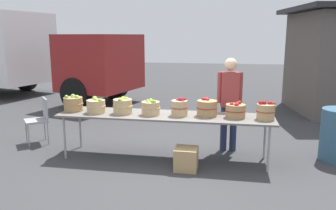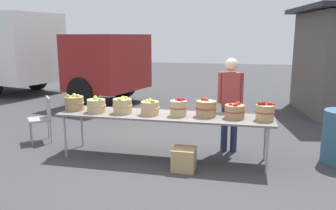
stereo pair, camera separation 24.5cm
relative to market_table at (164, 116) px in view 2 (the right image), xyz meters
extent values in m
plane|color=#38383A|center=(0.00, 0.00, -0.72)|extent=(40.00, 40.00, 0.00)
cube|color=slate|center=(0.00, 0.00, 0.02)|extent=(3.50, 0.76, 0.03)
cylinder|color=#99999E|center=(-1.63, -0.30, -0.36)|extent=(0.04, 0.04, 0.72)
cylinder|color=#99999E|center=(1.63, -0.30, -0.36)|extent=(0.04, 0.04, 0.72)
cylinder|color=#99999E|center=(-1.63, 0.30, -0.36)|extent=(0.04, 0.04, 0.72)
cylinder|color=#99999E|center=(1.63, 0.30, -0.36)|extent=(0.04, 0.04, 0.72)
cylinder|color=#A87F51|center=(-1.59, 0.01, 0.15)|extent=(0.32, 0.32, 0.23)
torus|color=#A87F51|center=(-1.59, 0.01, 0.16)|extent=(0.34, 0.34, 0.01)
sphere|color=#9EC647|center=(-1.60, 0.02, 0.29)|extent=(0.07, 0.07, 0.07)
sphere|color=#8CB738|center=(-1.59, 0.00, 0.26)|extent=(0.07, 0.07, 0.07)
sphere|color=#7AA833|center=(-1.68, -0.06, 0.28)|extent=(0.07, 0.07, 0.07)
sphere|color=#9EC647|center=(-1.52, 0.00, 0.28)|extent=(0.07, 0.07, 0.07)
sphere|color=#8CB738|center=(-1.58, 0.04, 0.26)|extent=(0.08, 0.08, 0.08)
cylinder|color=tan|center=(-1.15, -0.07, 0.14)|extent=(0.30, 0.30, 0.22)
torus|color=tan|center=(-1.15, -0.07, 0.15)|extent=(0.32, 0.32, 0.01)
sphere|color=#8CB738|center=(-1.19, -0.01, 0.27)|extent=(0.07, 0.07, 0.07)
sphere|color=#9EC647|center=(-1.14, -0.08, 0.25)|extent=(0.08, 0.08, 0.08)
sphere|color=#9EC647|center=(-1.17, -0.05, 0.25)|extent=(0.07, 0.07, 0.07)
sphere|color=#8CB738|center=(-1.05, -0.13, 0.26)|extent=(0.07, 0.07, 0.07)
cylinder|color=tan|center=(-0.70, -0.04, 0.15)|extent=(0.31, 0.31, 0.24)
torus|color=tan|center=(-0.70, -0.04, 0.16)|extent=(0.33, 0.33, 0.01)
sphere|color=#8CB738|center=(-0.72, 0.05, 0.27)|extent=(0.08, 0.08, 0.08)
sphere|color=#8CB738|center=(-0.69, -0.05, 0.27)|extent=(0.07, 0.07, 0.07)
sphere|color=#9EC647|center=(-0.69, -0.08, 0.28)|extent=(0.07, 0.07, 0.07)
sphere|color=#7AA833|center=(-0.70, -0.16, 0.27)|extent=(0.07, 0.07, 0.07)
sphere|color=#8CB738|center=(-0.69, -0.05, 0.27)|extent=(0.06, 0.06, 0.06)
sphere|color=#9EC647|center=(-0.68, -0.14, 0.26)|extent=(0.07, 0.07, 0.07)
sphere|color=#9EC647|center=(-0.65, -0.01, 0.27)|extent=(0.07, 0.07, 0.07)
cylinder|color=tan|center=(-0.22, -0.04, 0.14)|extent=(0.29, 0.29, 0.22)
torus|color=tan|center=(-0.22, -0.04, 0.15)|extent=(0.31, 0.31, 0.01)
sphere|color=#7AA833|center=(-0.16, -0.11, 0.26)|extent=(0.08, 0.08, 0.08)
sphere|color=#9EC647|center=(-0.24, -0.11, 0.23)|extent=(0.07, 0.07, 0.07)
sphere|color=#7AA833|center=(-0.22, -0.04, 0.26)|extent=(0.08, 0.08, 0.08)
sphere|color=#8CB738|center=(-0.21, -0.07, 0.25)|extent=(0.07, 0.07, 0.07)
sphere|color=#8CB738|center=(-0.27, -0.03, 0.24)|extent=(0.08, 0.08, 0.08)
cylinder|color=tan|center=(0.25, -0.03, 0.16)|extent=(0.26, 0.26, 0.25)
torus|color=maroon|center=(0.25, -0.03, 0.17)|extent=(0.28, 0.28, 0.01)
sphere|color=maroon|center=(0.22, -0.01, 0.28)|extent=(0.08, 0.08, 0.08)
sphere|color=maroon|center=(0.30, -0.07, 0.27)|extent=(0.07, 0.07, 0.07)
sphere|color=maroon|center=(0.32, 0.03, 0.28)|extent=(0.07, 0.07, 0.07)
sphere|color=maroon|center=(0.26, -0.03, 0.30)|extent=(0.07, 0.07, 0.07)
cylinder|color=#A87F51|center=(0.68, 0.03, 0.16)|extent=(0.32, 0.32, 0.25)
torus|color=maroon|center=(0.68, 0.03, 0.17)|extent=(0.34, 0.34, 0.01)
sphere|color=maroon|center=(0.62, 0.12, 0.29)|extent=(0.06, 0.06, 0.06)
sphere|color=#B22319|center=(0.68, 0.06, 0.29)|extent=(0.07, 0.07, 0.07)
sphere|color=maroon|center=(0.66, 0.09, 0.29)|extent=(0.08, 0.08, 0.08)
sphere|color=maroon|center=(0.63, 0.08, 0.28)|extent=(0.07, 0.07, 0.07)
cylinder|color=#A87F51|center=(1.13, 0.00, 0.14)|extent=(0.31, 0.31, 0.21)
torus|color=maroon|center=(1.13, 0.00, 0.15)|extent=(0.33, 0.33, 0.01)
sphere|color=maroon|center=(1.14, -0.08, 0.25)|extent=(0.08, 0.08, 0.08)
sphere|color=#B22319|center=(1.18, 0.05, 0.26)|extent=(0.07, 0.07, 0.07)
sphere|color=#B22319|center=(1.07, -0.03, 0.25)|extent=(0.07, 0.07, 0.07)
sphere|color=#B22319|center=(1.15, 0.03, 0.24)|extent=(0.08, 0.08, 0.08)
cylinder|color=tan|center=(1.58, -0.04, 0.15)|extent=(0.27, 0.27, 0.24)
torus|color=maroon|center=(1.58, -0.04, 0.16)|extent=(0.29, 0.29, 0.01)
sphere|color=#B22319|center=(1.69, -0.03, 0.28)|extent=(0.06, 0.06, 0.06)
sphere|color=maroon|center=(1.64, -0.03, 0.28)|extent=(0.08, 0.08, 0.08)
sphere|color=maroon|center=(1.55, -0.04, 0.29)|extent=(0.08, 0.08, 0.08)
sphere|color=maroon|center=(1.50, -0.05, 0.29)|extent=(0.08, 0.08, 0.08)
sphere|color=maroon|center=(1.64, 0.01, 0.28)|extent=(0.07, 0.07, 0.07)
cylinder|color=#262D4C|center=(1.12, 0.61, -0.32)|extent=(0.12, 0.12, 0.80)
cylinder|color=#262D4C|center=(0.95, 0.59, -0.32)|extent=(0.12, 0.12, 0.80)
cube|color=maroon|center=(1.03, 0.60, 0.38)|extent=(0.32, 0.25, 0.60)
sphere|color=beige|center=(1.03, 0.60, 0.82)|extent=(0.22, 0.22, 0.22)
cylinder|color=maroon|center=(1.21, 0.62, 0.42)|extent=(0.08, 0.08, 0.53)
cylinder|color=maroon|center=(0.86, 0.58, 0.42)|extent=(0.08, 0.08, 0.53)
cube|color=white|center=(-7.26, 5.36, 0.88)|extent=(4.62, 3.20, 2.30)
cube|color=maroon|center=(-2.71, 4.16, 0.53)|extent=(2.28, 2.49, 1.60)
cube|color=black|center=(-1.89, 3.95, 0.85)|extent=(0.49, 1.72, 0.80)
cylinder|color=black|center=(-2.63, 5.12, -0.27)|extent=(0.94, 0.50, 0.90)
cylinder|color=black|center=(-3.11, 3.29, -0.27)|extent=(0.94, 0.50, 0.90)
cylinder|color=black|center=(-6.44, 6.13, -0.27)|extent=(0.94, 0.50, 0.90)
cube|color=#99999E|center=(-2.54, 0.37, -0.28)|extent=(0.56, 0.56, 0.04)
cube|color=#99999E|center=(-2.40, 0.48, -0.06)|extent=(0.28, 0.33, 0.40)
cylinder|color=gray|center=(-2.78, 0.39, -0.51)|extent=(0.02, 0.02, 0.42)
cylinder|color=gray|center=(-2.56, 0.13, -0.51)|extent=(0.02, 0.02, 0.42)
cylinder|color=gray|center=(-2.52, 0.60, -0.51)|extent=(0.02, 0.02, 0.42)
cylinder|color=gray|center=(-2.30, 0.34, -0.51)|extent=(0.02, 0.02, 0.42)
cube|color=tan|center=(0.41, -0.42, -0.55)|extent=(0.34, 0.34, 0.34)
camera|label=1|loc=(1.02, -5.29, 1.30)|focal=36.32mm
camera|label=2|loc=(1.26, -5.24, 1.30)|focal=36.32mm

